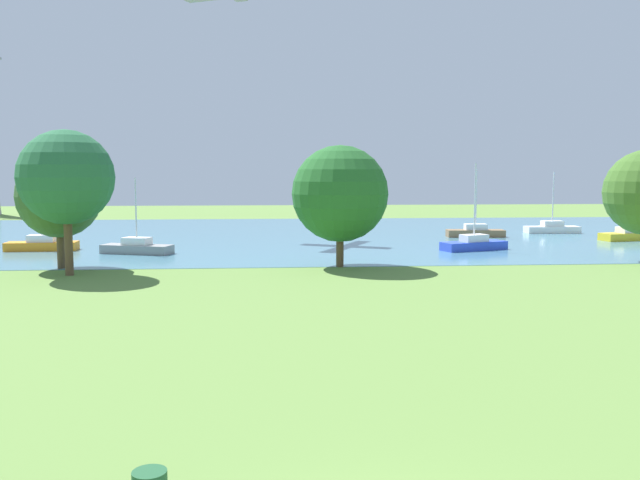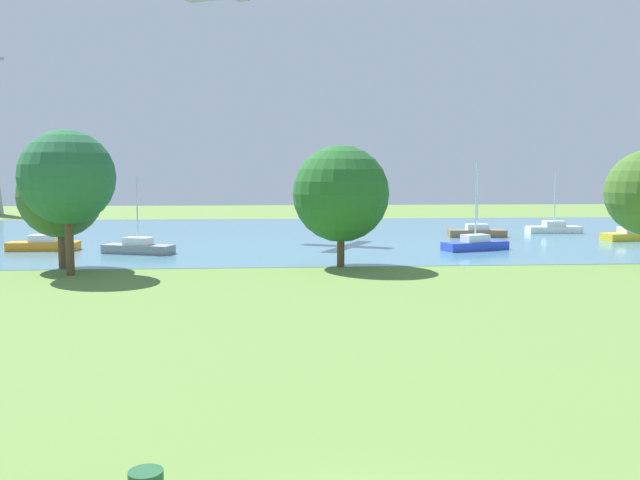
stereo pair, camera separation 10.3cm
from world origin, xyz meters
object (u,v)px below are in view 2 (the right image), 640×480
(sailboat_brown, at_px, (477,232))
(sailboat_orange, at_px, (43,244))
(sailboat_blue, at_px, (475,244))
(sailboat_yellow, at_px, (630,235))
(tree_east_near, at_px, (341,194))
(sailboat_white, at_px, (554,228))
(tree_mid_shore, at_px, (67,178))
(tree_east_far, at_px, (60,196))
(sailboat_gray, at_px, (138,247))

(sailboat_brown, distance_m, sailboat_orange, 34.18)
(sailboat_blue, relative_size, sailboat_orange, 1.06)
(sailboat_yellow, distance_m, tree_east_near, 28.38)
(sailboat_white, distance_m, tree_mid_shore, 42.57)
(sailboat_brown, relative_size, tree_mid_shore, 0.74)
(sailboat_blue, xyz_separation_m, tree_east_near, (-10.30, -7.47, 3.80))
(sailboat_yellow, bearing_deg, tree_east_far, -162.71)
(tree_east_near, bearing_deg, sailboat_white, 42.93)
(sailboat_orange, bearing_deg, tree_east_near, -25.46)
(sailboat_yellow, height_order, tree_east_far, tree_east_far)
(tree_mid_shore, distance_m, tree_east_near, 14.99)
(sailboat_blue, relative_size, tree_east_far, 0.94)
(sailboat_blue, bearing_deg, sailboat_gray, -179.21)
(sailboat_blue, bearing_deg, tree_east_far, -165.14)
(sailboat_yellow, distance_m, tree_east_far, 42.93)
(sailboat_gray, distance_m, tree_east_near, 15.33)
(sailboat_gray, height_order, sailboat_brown, sailboat_brown)
(sailboat_gray, height_order, tree_mid_shore, tree_mid_shore)
(sailboat_white, xyz_separation_m, tree_east_near, (-21.35, -19.86, 3.81))
(sailboat_brown, xyz_separation_m, tree_east_far, (-29.35, -16.36, 3.68))
(sailboat_brown, distance_m, tree_east_near, 21.83)
(sailboat_gray, xyz_separation_m, tree_east_far, (-2.98, -6.66, 3.69))
(sailboat_gray, relative_size, tree_mid_shore, 0.66)
(sailboat_blue, height_order, sailboat_white, sailboat_blue)
(sailboat_gray, distance_m, sailboat_white, 36.64)
(sailboat_orange, height_order, sailboat_yellow, sailboat_orange)
(sailboat_blue, relative_size, sailboat_brown, 1.07)
(sailboat_gray, relative_size, sailboat_white, 0.93)
(sailboat_yellow, xyz_separation_m, tree_mid_shore, (-39.64, -15.31, 4.78))
(sailboat_blue, height_order, tree_east_far, tree_east_far)
(tree_mid_shore, bearing_deg, tree_east_near, 8.12)
(sailboat_blue, relative_size, tree_mid_shore, 0.79)
(sailboat_white, xyz_separation_m, tree_east_far, (-37.35, -19.37, 3.68))
(tree_east_near, bearing_deg, sailboat_blue, 35.94)
(sailboat_orange, xyz_separation_m, tree_east_far, (4.04, -9.05, 3.68))
(sailboat_gray, distance_m, tree_east_far, 8.18)
(tree_east_near, bearing_deg, sailboat_yellow, 27.99)
(sailboat_brown, relative_size, sailboat_orange, 0.99)
(sailboat_orange, bearing_deg, sailboat_brown, 12.34)
(sailboat_orange, relative_size, tree_east_far, 0.89)
(sailboat_blue, height_order, sailboat_yellow, sailboat_blue)
(sailboat_gray, xyz_separation_m, sailboat_white, (34.36, 12.71, 0.00))
(sailboat_yellow, height_order, tree_mid_shore, tree_mid_shore)
(sailboat_white, bearing_deg, sailboat_brown, -159.39)
(sailboat_orange, relative_size, sailboat_yellow, 1.12)
(sailboat_gray, bearing_deg, sailboat_brown, 20.20)
(sailboat_white, bearing_deg, tree_east_far, -152.59)
(sailboat_brown, bearing_deg, tree_east_far, -150.87)
(sailboat_yellow, bearing_deg, sailboat_white, 117.66)
(sailboat_yellow, relative_size, tree_mid_shore, 0.66)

